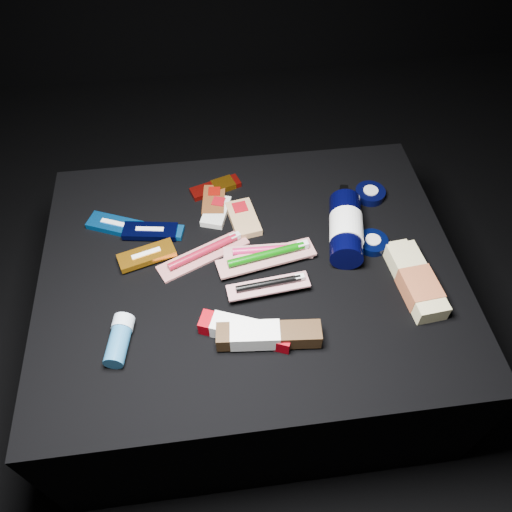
{
  "coord_description": "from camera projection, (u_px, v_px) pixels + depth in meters",
  "views": [
    {
      "loc": [
        -0.08,
        -0.71,
        1.33
      ],
      "look_at": [
        0.01,
        0.01,
        0.42
      ],
      "focal_mm": 35.0,
      "sensor_mm": 36.0,
      "label": 1
    }
  ],
  "objects": [
    {
      "name": "toothbrush_pack_2",
      "position": [
        268.0,
        256.0,
        1.16
      ],
      "size": [
        0.24,
        0.1,
        0.03
      ],
      "rotation": [
        0.0,
        0.0,
        0.19
      ],
      "color": "silver",
      "rests_on": "cloth_table"
    },
    {
      "name": "ground",
      "position": [
        251.0,
        347.0,
        1.48
      ],
      "size": [
        3.0,
        3.0,
        0.0
      ],
      "primitive_type": "plane",
      "color": "black",
      "rests_on": "ground"
    },
    {
      "name": "bodywash_bottle",
      "position": [
        416.0,
        282.0,
        1.12
      ],
      "size": [
        0.09,
        0.21,
        0.04
      ],
      "rotation": [
        0.0,
        0.0,
        0.09
      ],
      "color": "beige",
      "rests_on": "cloth_table"
    },
    {
      "name": "toothbrush_pack_0",
      "position": [
        205.0,
        253.0,
        1.18
      ],
      "size": [
        0.23,
        0.14,
        0.03
      ],
      "rotation": [
        0.0,
        0.0,
        0.43
      ],
      "color": "#B5AEA8",
      "rests_on": "cloth_table"
    },
    {
      "name": "clif_bar_2",
      "position": [
        243.0,
        217.0,
        1.26
      ],
      "size": [
        0.08,
        0.13,
        0.02
      ],
      "rotation": [
        0.0,
        0.0,
        0.16
      ],
      "color": "tan",
      "rests_on": "cloth_table"
    },
    {
      "name": "deodorant_stick",
      "position": [
        119.0,
        339.0,
        1.02
      ],
      "size": [
        0.06,
        0.11,
        0.05
      ],
      "rotation": [
        0.0,
        0.0,
        -0.18
      ],
      "color": "#215B87",
      "rests_on": "cloth_table"
    },
    {
      "name": "toothpaste_carton_green",
      "position": [
        264.0,
        335.0,
        1.03
      ],
      "size": [
        0.22,
        0.07,
        0.04
      ],
      "rotation": [
        0.0,
        0.0,
        -0.09
      ],
      "color": "#362211",
      "rests_on": "cloth_table"
    },
    {
      "name": "luna_bar_0",
      "position": [
        115.0,
        225.0,
        1.24
      ],
      "size": [
        0.15,
        0.1,
        0.02
      ],
      "rotation": [
        0.0,
        0.0,
        -0.41
      ],
      "color": "#0957AB",
      "rests_on": "cloth_table"
    },
    {
      "name": "toothbrush_pack_1",
      "position": [
        269.0,
        251.0,
        1.18
      ],
      "size": [
        0.21,
        0.06,
        0.02
      ],
      "rotation": [
        0.0,
        0.0,
        -0.04
      ],
      "color": "silver",
      "rests_on": "cloth_table"
    },
    {
      "name": "clif_bar_1",
      "position": [
        216.0,
        210.0,
        1.27
      ],
      "size": [
        0.09,
        0.12,
        0.02
      ],
      "rotation": [
        0.0,
        0.0,
        -0.33
      ],
      "color": "silver",
      "rests_on": "cloth_table"
    },
    {
      "name": "power_bar",
      "position": [
        218.0,
        187.0,
        1.33
      ],
      "size": [
        0.14,
        0.08,
        0.02
      ],
      "rotation": [
        0.0,
        0.0,
        0.32
      ],
      "color": "maroon",
      "rests_on": "cloth_table"
    },
    {
      "name": "clif_bar_0",
      "position": [
        214.0,
        200.0,
        1.3
      ],
      "size": [
        0.07,
        0.11,
        0.02
      ],
      "rotation": [
        0.0,
        0.0,
        -0.13
      ],
      "color": "#522A11",
      "rests_on": "cloth_table"
    },
    {
      "name": "luna_bar_2",
      "position": [
        150.0,
        231.0,
        1.22
      ],
      "size": [
        0.14,
        0.07,
        0.02
      ],
      "rotation": [
        0.0,
        0.0,
        -0.16
      ],
      "color": "black",
      "rests_on": "cloth_table"
    },
    {
      "name": "cloth_table",
      "position": [
        251.0,
        311.0,
        1.33
      ],
      "size": [
        0.98,
        0.78,
        0.4
      ],
      "primitive_type": "cube",
      "color": "black",
      "rests_on": "ground"
    },
    {
      "name": "lotion_bottle",
      "position": [
        346.0,
        228.0,
        1.19
      ],
      "size": [
        0.12,
        0.25,
        0.08
      ],
      "rotation": [
        0.0,
        0.0,
        -0.22
      ],
      "color": "black",
      "rests_on": "cloth_table"
    },
    {
      "name": "cream_tin_upper",
      "position": [
        370.0,
        194.0,
        1.31
      ],
      "size": [
        0.08,
        0.08,
        0.02
      ],
      "rotation": [
        0.0,
        0.0,
        -0.22
      ],
      "color": "black",
      "rests_on": "cloth_table"
    },
    {
      "name": "luna_bar_1",
      "position": [
        161.0,
        231.0,
        1.23
      ],
      "size": [
        0.12,
        0.07,
        0.01
      ],
      "rotation": [
        0.0,
        0.0,
        -0.24
      ],
      "color": "#0E5EAE",
      "rests_on": "cloth_table"
    },
    {
      "name": "toothpaste_carton_red",
      "position": [
        241.0,
        330.0,
        1.04
      ],
      "size": [
        0.2,
        0.11,
        0.04
      ],
      "rotation": [
        0.0,
        0.0,
        -0.38
      ],
      "color": "#850008",
      "rests_on": "cloth_table"
    },
    {
      "name": "toothbrush_pack_3",
      "position": [
        270.0,
        285.0,
        1.1
      ],
      "size": [
        0.19,
        0.06,
        0.02
      ],
      "rotation": [
        0.0,
        0.0,
        0.1
      ],
      "color": "silver",
      "rests_on": "cloth_table"
    },
    {
      "name": "luna_bar_3",
      "position": [
        147.0,
        255.0,
        1.17
      ],
      "size": [
        0.14,
        0.09,
        0.02
      ],
      "rotation": [
        0.0,
        0.0,
        0.29
      ],
      "color": "#B26C11",
      "rests_on": "cloth_table"
    },
    {
      "name": "cream_tin_lower",
      "position": [
        372.0,
        243.0,
        1.2
      ],
      "size": [
        0.07,
        0.07,
        0.02
      ],
      "rotation": [
        0.0,
        0.0,
        0.08
      ],
      "color": "black",
      "rests_on": "cloth_table"
    }
  ]
}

